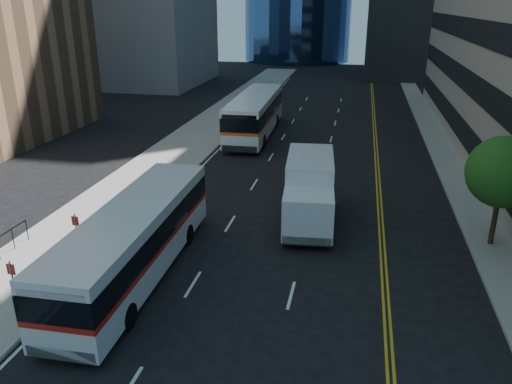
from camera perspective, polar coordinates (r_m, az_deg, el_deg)
ground at (r=18.26m, az=1.53°, el=-14.84°), size 160.00×160.00×0.00m
sidewalk_west at (r=43.01m, az=-6.37°, el=6.53°), size 5.00×90.00×0.15m
sidewalk_east at (r=41.50m, az=20.31°, el=4.81°), size 2.00×90.00×0.15m
street_tree at (r=24.53m, az=26.41°, el=2.03°), size 3.20×3.20×5.10m
bus_front at (r=20.91m, az=-13.65°, el=-5.28°), size 2.75×11.74×3.02m
bus_rear at (r=42.50m, az=-0.08°, el=8.94°), size 3.20×13.21×3.39m
box_truck at (r=25.49m, az=6.10°, el=0.24°), size 2.91×6.99×3.26m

